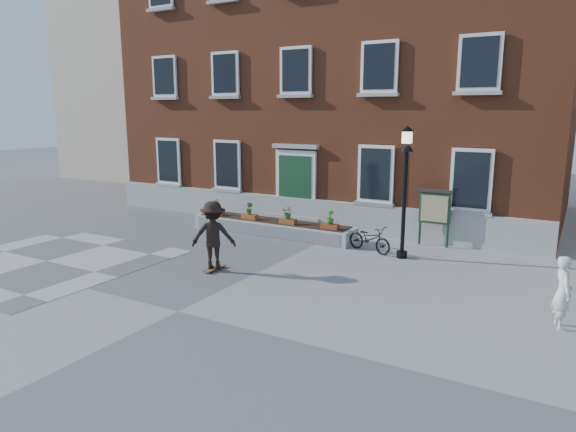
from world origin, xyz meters
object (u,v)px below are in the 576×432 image
Objects in this scene: notice_board at (435,208)px; skateboarder at (213,235)px; bicycle at (370,239)px; lamp_post at (405,174)px; bystander at (563,292)px.

skateboarder reaches higher than notice_board.
notice_board is 0.96× the size of skateboarder.
lamp_post reaches higher than bicycle.
bicycle is 1.06× the size of bystander.
bystander is at bearing -53.02° from notice_board.
notice_board is (-3.94, 5.23, 0.51)m from bystander.
notice_board is at bearing 51.27° from skateboarder.
bicycle is 2.39m from lamp_post.
notice_board is at bearing 16.43° from bystander.
skateboarder is (-8.51, -0.48, 0.25)m from bystander.
bicycle is 6.52m from bystander.
bystander is at bearing -105.00° from bicycle.
lamp_post is at bearing -103.53° from notice_board.
lamp_post is (1.10, -0.15, 2.12)m from bicycle.
lamp_post is 5.84m from skateboarder.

